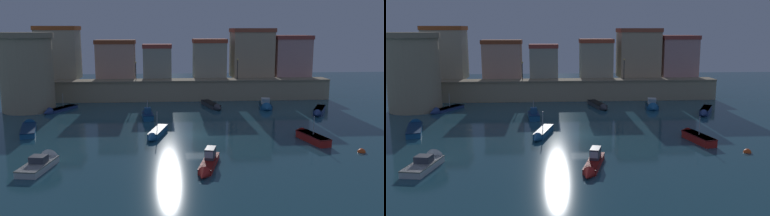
% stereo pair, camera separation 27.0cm
% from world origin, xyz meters
% --- Properties ---
extents(ground_plane, '(134.64, 134.64, 0.00)m').
position_xyz_m(ground_plane, '(0.00, 0.00, 0.00)').
color(ground_plane, '#1E4756').
extents(quay_wall, '(50.20, 3.79, 3.55)m').
position_xyz_m(quay_wall, '(0.00, 24.19, 1.78)').
color(quay_wall, tan).
rests_on(quay_wall, ground).
extents(old_town_backdrop, '(48.98, 6.11, 9.30)m').
position_xyz_m(old_town_backdrop, '(0.37, 28.50, 7.40)').
color(old_town_backdrop, tan).
rests_on(old_town_backdrop, ground).
extents(fortress_tower, '(8.20, 8.20, 11.62)m').
position_xyz_m(fortress_tower, '(-23.85, 16.55, 5.87)').
color(fortress_tower, tan).
rests_on(fortress_tower, ground).
extents(quay_lamp_0, '(0.32, 0.32, 3.14)m').
position_xyz_m(quay_lamp_0, '(-8.23, 24.19, 5.66)').
color(quay_lamp_0, black).
rests_on(quay_lamp_0, quay_wall).
extents(quay_lamp_1, '(0.32, 0.32, 3.55)m').
position_xyz_m(quay_lamp_1, '(9.24, 24.19, 5.90)').
color(quay_lamp_1, black).
rests_on(quay_lamp_1, quay_wall).
extents(moored_boat_0, '(4.04, 6.19, 1.13)m').
position_xyz_m(moored_boat_0, '(18.69, 10.60, 0.45)').
color(moored_boat_0, navy).
rests_on(moored_boat_0, ground).
extents(moored_boat_1, '(2.48, 4.87, 2.04)m').
position_xyz_m(moored_boat_1, '(12.06, 15.04, 0.44)').
color(moored_boat_1, '#195689').
rests_on(moored_boat_1, ground).
extents(moored_boat_2, '(2.67, 6.56, 3.00)m').
position_xyz_m(moored_boat_2, '(-4.66, -0.38, 0.38)').
color(moored_boat_2, '#195689').
rests_on(moored_boat_2, ground).
extents(moored_boat_3, '(2.60, 6.37, 3.05)m').
position_xyz_m(moored_boat_3, '(12.23, -3.07, 0.45)').
color(moored_boat_3, red).
rests_on(moored_boat_3, ground).
extents(moored_boat_4, '(2.85, 6.22, 1.78)m').
position_xyz_m(moored_boat_4, '(-14.63, -9.75, 0.38)').
color(moored_boat_4, silver).
rests_on(moored_boat_4, ground).
extents(moored_boat_5, '(1.82, 4.53, 2.80)m').
position_xyz_m(moored_boat_5, '(-5.93, 9.72, 0.50)').
color(moored_boat_5, '#195689').
rests_on(moored_boat_5, ground).
extents(moored_boat_6, '(4.35, 6.70, 2.98)m').
position_xyz_m(moored_boat_6, '(-19.53, 15.22, 0.25)').
color(moored_boat_6, navy).
rests_on(moored_boat_6, ground).
extents(moored_boat_7, '(2.82, 7.33, 1.23)m').
position_xyz_m(moored_boat_7, '(4.03, 16.62, 0.35)').
color(moored_boat_7, '#333338').
rests_on(moored_boat_7, ground).
extents(moored_boat_8, '(3.33, 7.55, 1.48)m').
position_xyz_m(moored_boat_8, '(-19.99, 3.59, 0.36)').
color(moored_boat_8, '#195689').
rests_on(moored_boat_8, ground).
extents(moored_boat_9, '(2.87, 6.63, 1.78)m').
position_xyz_m(moored_boat_9, '(0.01, -11.59, 0.43)').
color(moored_boat_9, red).
rests_on(moored_boat_9, ground).
extents(mooring_buoy_0, '(0.78, 0.78, 0.78)m').
position_xyz_m(mooring_buoy_0, '(15.85, -7.97, 0.00)').
color(mooring_buoy_0, '#EA4C19').
rests_on(mooring_buoy_0, ground).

